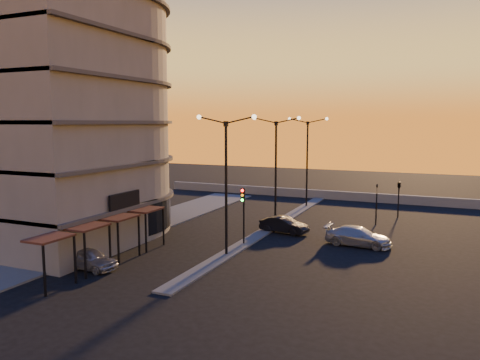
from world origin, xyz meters
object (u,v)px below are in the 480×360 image
car_sedan (284,225)px  traffic_light_main (243,207)px  car_wagon (358,236)px  streetlamp_mid (276,162)px  car_hatchback (89,259)px

car_sedan → traffic_light_main: bearing=172.8°
traffic_light_main → car_wagon: bearing=23.0°
streetlamp_mid → car_wagon: 9.95m
streetlamp_mid → car_hatchback: 18.01m
traffic_light_main → car_wagon: 8.72m
streetlamp_mid → car_hatchback: bearing=-112.0°
streetlamp_mid → car_sedan: streetlamp_mid is taller
traffic_light_main → car_hatchback: bearing=-126.1°
streetlamp_mid → car_sedan: bearing=-55.3°
streetlamp_mid → traffic_light_main: (0.00, -7.13, -2.70)m
traffic_light_main → car_sedan: bearing=72.8°
streetlamp_mid → car_sedan: 5.61m
car_wagon → streetlamp_mid: bearing=68.4°
streetlamp_mid → car_hatchback: streetlamp_mid is taller
traffic_light_main → car_hatchback: size_ratio=1.11×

